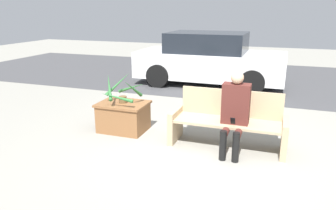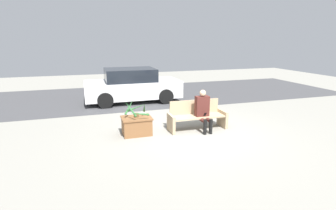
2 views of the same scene
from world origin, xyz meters
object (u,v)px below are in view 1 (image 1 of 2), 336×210
Objects in this scene: planter_box at (123,116)px; parked_car at (209,59)px; bench at (228,122)px; potted_plant at (122,91)px; person_seated at (235,110)px.

parked_car is at bearing 81.79° from planter_box.
potted_plant is (-1.90, 0.04, 0.34)m from bench.
parked_car is at bearing 107.14° from person_seated.
potted_plant is at bearing 173.35° from person_seated.
planter_box is at bearing 173.20° from person_seated.
planter_box is (-1.89, 0.05, -0.12)m from bench.
bench is 2.59× the size of potted_plant.
bench is at bearing 121.27° from person_seated.
person_seated is 2.03m from potted_plant.
parked_car reaches higher than person_seated.
potted_plant is 4.32m from parked_car.
person_seated is 1.78× the size of potted_plant.
planter_box is 4.34m from parked_car.
parked_car reaches higher than bench.
planter_box is 0.47m from potted_plant.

